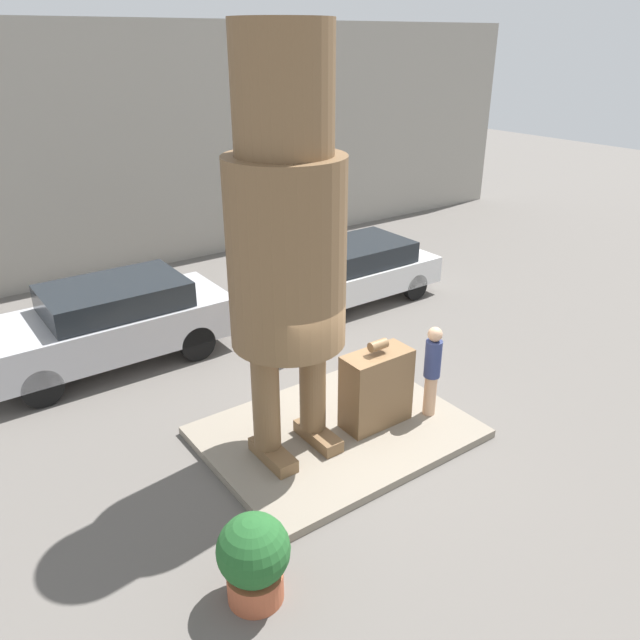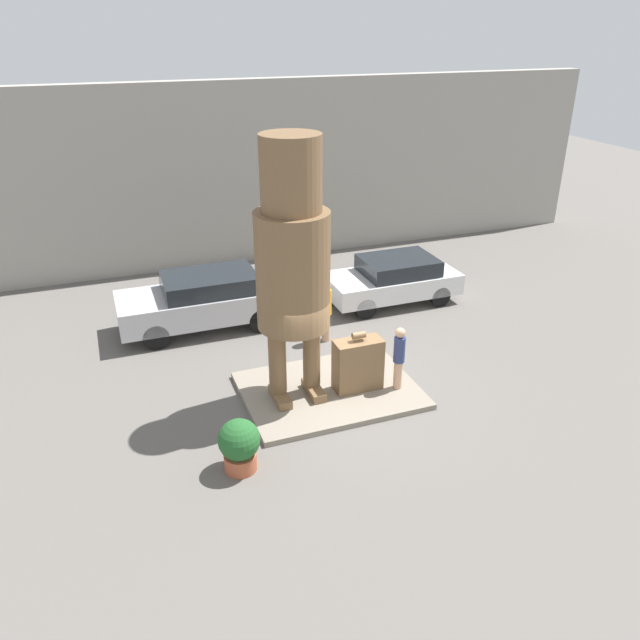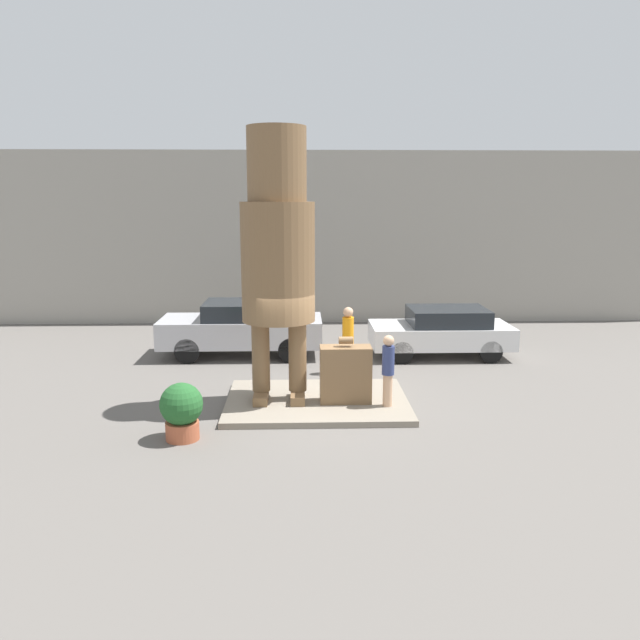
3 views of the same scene
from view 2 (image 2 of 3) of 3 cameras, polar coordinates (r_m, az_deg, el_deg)
ground_plane at (r=14.73m, az=0.87°, el=-6.67°), size 60.00×60.00×0.00m
pedestal at (r=14.69m, az=0.87°, el=-6.45°), size 4.00×2.99×0.13m
building_backdrop at (r=22.15m, az=-8.32°, el=12.98°), size 28.00×0.60×6.16m
statue_figure at (r=12.93m, az=-2.53°, el=6.05°), size 1.58×1.58×5.83m
giant_suitcase at (r=14.38m, az=3.48°, el=-4.06°), size 1.11×0.52×1.46m
tourist at (r=14.36m, az=7.24°, el=-3.25°), size 0.26×0.26×1.55m
parked_car_silver at (r=17.69m, az=-10.53°, el=1.87°), size 4.63×1.86×1.58m
parked_car_white at (r=19.21m, az=6.71°, el=3.78°), size 4.00×1.84×1.40m
planter_pot at (r=12.23m, az=-7.39°, el=-11.20°), size 0.82×0.82×1.11m
worker_hivis at (r=16.61m, az=0.55°, el=1.09°), size 0.30×0.30×1.75m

